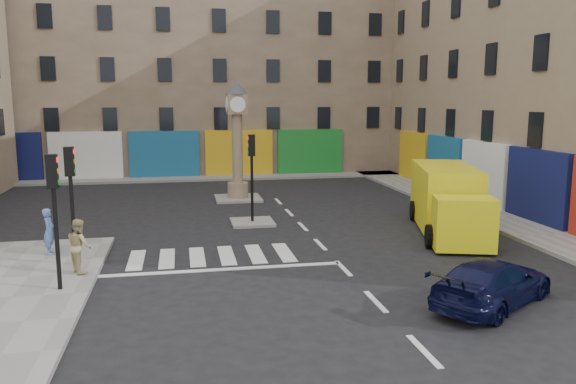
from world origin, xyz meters
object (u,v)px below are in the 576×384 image
object	(u,v)px
traffic_light_left_far	(71,187)
pedestrian_tan	(79,246)
pedestrian_blue	(49,231)
yellow_van	(448,200)
traffic_light_island	(252,164)
clock_pillar	(237,133)
traffic_light_left_near	(54,200)
navy_sedan	(492,282)

from	to	relation	value
traffic_light_left_far	pedestrian_tan	xyz separation A→B (m)	(0.30, -0.91, -1.65)
pedestrian_blue	pedestrian_tan	world-z (taller)	pedestrian_tan
yellow_van	traffic_light_left_far	bearing A→B (deg)	-153.19
traffic_light_island	traffic_light_left_far	bearing A→B (deg)	-139.40
clock_pillar	pedestrian_blue	xyz separation A→B (m)	(-7.34, -9.97, -2.62)
traffic_light_left_near	traffic_light_left_far	xyz separation A→B (m)	(0.00, 2.40, 0.00)
traffic_light_left_far	yellow_van	xyz separation A→B (m)	(13.85, 2.52, -1.34)
pedestrian_tan	traffic_light_left_near	bearing A→B (deg)	140.86
pedestrian_blue	traffic_light_island	bearing A→B (deg)	-65.14
traffic_light_left_near	traffic_light_island	bearing A→B (deg)	51.07
clock_pillar	pedestrian_tan	size ratio (longest dim) A/B	3.74
traffic_light_left_near	pedestrian_tan	bearing A→B (deg)	78.64
clock_pillar	traffic_light_left_near	bearing A→B (deg)	-114.55
traffic_light_island	pedestrian_tan	xyz separation A→B (m)	(-6.00, -6.31, -1.62)
traffic_light_left_near	clock_pillar	bearing A→B (deg)	65.45
clock_pillar	pedestrian_blue	world-z (taller)	clock_pillar
traffic_light_left_far	clock_pillar	bearing A→B (deg)	61.06
traffic_light_left_near	pedestrian_blue	distance (m)	4.31
clock_pillar	pedestrian_tan	distance (m)	13.93
navy_sedan	yellow_van	size ratio (longest dim) A/B	0.57
traffic_light_left_far	yellow_van	world-z (taller)	traffic_light_left_far
clock_pillar	yellow_van	world-z (taller)	clock_pillar
traffic_light_island	yellow_van	distance (m)	8.18
traffic_light_left_near	traffic_light_left_far	size ratio (longest dim) A/B	1.00
yellow_van	traffic_light_left_near	bearing A→B (deg)	-143.94
traffic_light_left_far	yellow_van	bearing A→B (deg)	10.30
traffic_light_island	pedestrian_blue	bearing A→B (deg)	-151.55
traffic_light_left_near	clock_pillar	xyz separation A→B (m)	(6.30, 13.80, 0.93)
pedestrian_tan	traffic_light_island	bearing A→B (deg)	-71.35
clock_pillar	navy_sedan	xyz separation A→B (m)	(4.87, -16.78, -2.94)
traffic_light_left_far	pedestrian_blue	xyz separation A→B (m)	(-1.04, 1.42, -1.70)
pedestrian_tan	yellow_van	bearing A→B (deg)	-103.59
traffic_light_left_near	yellow_van	bearing A→B (deg)	19.55
navy_sedan	clock_pillar	bearing A→B (deg)	-17.06
navy_sedan	yellow_van	xyz separation A→B (m)	(2.68, 7.90, 0.67)
navy_sedan	pedestrian_tan	xyz separation A→B (m)	(-10.87, 4.48, 0.36)
pedestrian_tan	clock_pillar	bearing A→B (deg)	-53.78
traffic_light_left_near	traffic_light_island	size ratio (longest dim) A/B	1.00
traffic_light_left_near	pedestrian_blue	xyz separation A→B (m)	(-1.04, 3.82, -1.70)
traffic_light_island	clock_pillar	distance (m)	6.07
navy_sedan	traffic_light_island	bearing A→B (deg)	-8.95
traffic_light_island	navy_sedan	bearing A→B (deg)	-65.71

